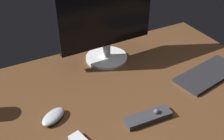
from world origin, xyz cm
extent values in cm
cube|color=#4C301C|center=(0.00, 0.00, 1.00)|extent=(140.00, 84.00, 2.00)
cylinder|color=silver|center=(5.38, 25.84, 2.78)|extent=(21.47, 21.47, 1.55)
cylinder|color=silver|center=(5.38, 25.84, 7.16)|extent=(4.00, 4.00, 7.22)
cube|color=black|center=(5.38, 25.84, 25.80)|extent=(48.28, 4.23, 30.06)
cube|color=black|center=(41.55, -9.64, 2.80)|extent=(35.95, 19.77, 1.60)
ellipsoid|color=#999EA5|center=(-32.48, -3.54, 3.52)|extent=(12.57, 10.90, 3.04)
cube|color=#2D2D33|center=(-0.33, -20.58, 3.17)|extent=(19.11, 6.85, 2.34)
sphere|color=#3F3F44|center=(3.49, -20.82, 4.76)|extent=(2.41, 2.41, 2.41)
camera|label=1|loc=(-47.48, -80.89, 78.52)|focal=43.61mm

